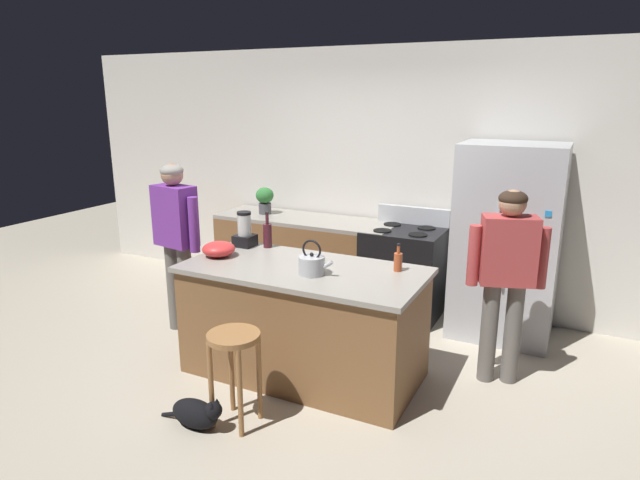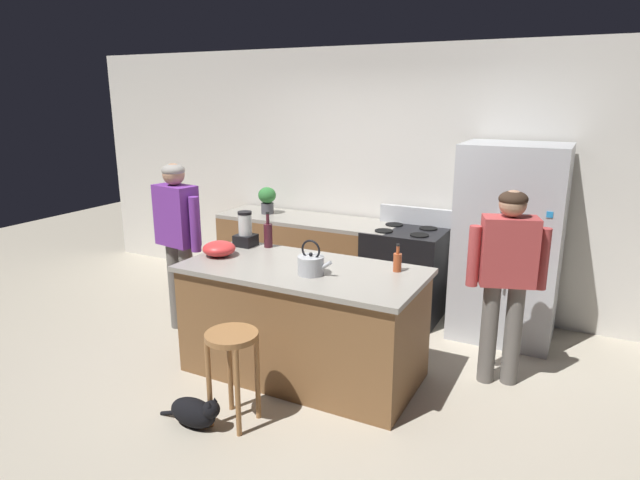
% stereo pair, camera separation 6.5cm
% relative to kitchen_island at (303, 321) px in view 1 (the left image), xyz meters
% --- Properties ---
extents(ground_plane, '(14.00, 14.00, 0.00)m').
position_rel_kitchen_island_xyz_m(ground_plane, '(0.00, 0.00, -0.46)').
color(ground_plane, '#B2A893').
extents(back_wall, '(8.00, 0.10, 2.70)m').
position_rel_kitchen_island_xyz_m(back_wall, '(0.00, 1.95, 0.89)').
color(back_wall, silver).
rests_on(back_wall, ground_plane).
extents(kitchen_island, '(1.90, 0.93, 0.91)m').
position_rel_kitchen_island_xyz_m(kitchen_island, '(0.00, 0.00, 0.00)').
color(kitchen_island, brown).
rests_on(kitchen_island, ground_plane).
extents(back_counter_run, '(2.00, 0.64, 0.91)m').
position_rel_kitchen_island_xyz_m(back_counter_run, '(-0.80, 1.55, -0.00)').
color(back_counter_run, brown).
rests_on(back_counter_run, ground_plane).
extents(refrigerator, '(0.90, 0.73, 1.80)m').
position_rel_kitchen_island_xyz_m(refrigerator, '(1.31, 1.50, 0.44)').
color(refrigerator, '#B7BABF').
rests_on(refrigerator, ground_plane).
extents(stove_range, '(0.76, 0.65, 1.09)m').
position_rel_kitchen_island_xyz_m(stove_range, '(0.34, 1.52, 0.01)').
color(stove_range, black).
rests_on(stove_range, ground_plane).
extents(person_by_island_left, '(0.60, 0.28, 1.61)m').
position_rel_kitchen_island_xyz_m(person_by_island_left, '(-1.45, 0.22, 0.52)').
color(person_by_island_left, '#66605B').
rests_on(person_by_island_left, ground_plane).
extents(person_by_sink_right, '(0.59, 0.34, 1.54)m').
position_rel_kitchen_island_xyz_m(person_by_sink_right, '(1.44, 0.58, 0.48)').
color(person_by_sink_right, '#66605B').
rests_on(person_by_sink_right, ground_plane).
extents(bar_stool, '(0.36, 0.36, 0.67)m').
position_rel_kitchen_island_xyz_m(bar_stool, '(-0.09, -0.83, 0.07)').
color(bar_stool, '#9E6B3D').
rests_on(bar_stool, ground_plane).
extents(cat, '(0.52, 0.18, 0.26)m').
position_rel_kitchen_island_xyz_m(cat, '(-0.30, -1.00, -0.35)').
color(cat, black).
rests_on(cat, ground_plane).
extents(potted_plant, '(0.20, 0.20, 0.30)m').
position_rel_kitchen_island_xyz_m(potted_plant, '(-1.31, 1.55, 0.62)').
color(potted_plant, '#4C4C51').
rests_on(potted_plant, back_counter_run).
extents(blender_appliance, '(0.17, 0.17, 0.31)m').
position_rel_kitchen_island_xyz_m(blender_appliance, '(-0.75, 0.32, 0.58)').
color(blender_appliance, black).
rests_on(blender_appliance, kitchen_island).
extents(bottle_cooking_sauce, '(0.06, 0.06, 0.22)m').
position_rel_kitchen_island_xyz_m(bottle_cooking_sauce, '(0.69, 0.25, 0.53)').
color(bottle_cooking_sauce, '#B24C26').
rests_on(bottle_cooking_sauce, kitchen_island).
extents(bottle_wine, '(0.08, 0.08, 0.32)m').
position_rel_kitchen_island_xyz_m(bottle_wine, '(-0.55, 0.38, 0.57)').
color(bottle_wine, '#471923').
rests_on(bottle_wine, kitchen_island).
extents(mixing_bowl, '(0.27, 0.27, 0.12)m').
position_rel_kitchen_island_xyz_m(mixing_bowl, '(-0.77, -0.04, 0.51)').
color(mixing_bowl, red).
rests_on(mixing_bowl, kitchen_island).
extents(tea_kettle, '(0.28, 0.20, 0.27)m').
position_rel_kitchen_island_xyz_m(tea_kettle, '(0.14, -0.11, 0.53)').
color(tea_kettle, '#B7BABF').
rests_on(tea_kettle, kitchen_island).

